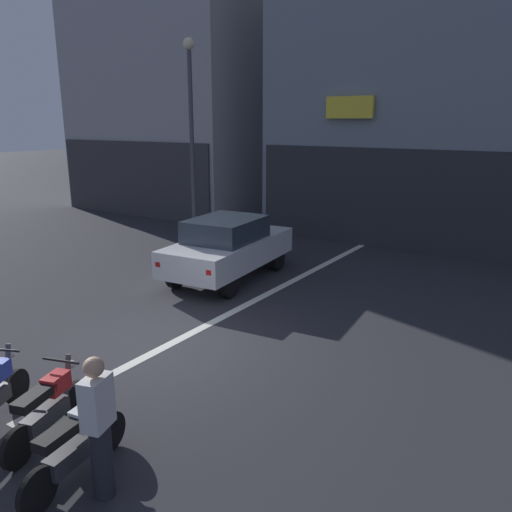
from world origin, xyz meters
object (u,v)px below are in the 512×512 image
Objects in this scene: car_white_crossing_near at (228,246)px; motorcycle_white_row_centre at (76,443)px; person_by_motorcycles at (99,427)px; street_lamp at (191,123)px; motorcycle_red_row_left_mid at (48,407)px.

car_white_crossing_near is 2.56× the size of motorcycle_white_row_centre.
motorcycle_white_row_centre is 0.99× the size of person_by_motorcycles.
street_lamp reaches higher than person_by_motorcycles.
motorcycle_red_row_left_mid is 0.97× the size of person_by_motorcycles.
person_by_motorcycles reaches higher than motorcycle_red_row_left_mid.
motorcycle_white_row_centre is at bearing -16.94° from motorcycle_red_row_left_mid.
street_lamp reaches higher than motorcycle_red_row_left_mid.
street_lamp is at bearing 123.58° from motorcycle_white_row_centre.
street_lamp is 11.35m from motorcycle_red_row_left_mid.
car_white_crossing_near reaches higher than motorcycle_red_row_left_mid.
car_white_crossing_near is 2.63× the size of motorcycle_red_row_left_mid.
motorcycle_white_row_centre is at bearing -56.42° from street_lamp.
motorcycle_white_row_centre is 0.61m from person_by_motorcycles.
car_white_crossing_near is 5.10m from street_lamp.
motorcycle_red_row_left_mid is at bearing 167.62° from person_by_motorcycles.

